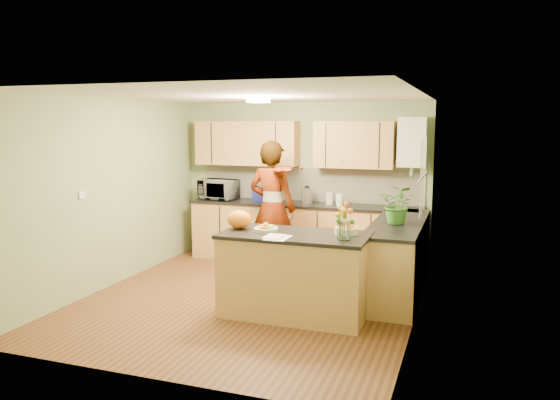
% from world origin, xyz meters
% --- Properties ---
extents(floor, '(4.50, 4.50, 0.00)m').
position_xyz_m(floor, '(0.00, 0.00, 0.00)').
color(floor, '#522C17').
rests_on(floor, ground).
extents(ceiling, '(4.00, 4.50, 0.02)m').
position_xyz_m(ceiling, '(0.00, 0.00, 2.50)').
color(ceiling, silver).
rests_on(ceiling, wall_back).
extents(wall_back, '(4.00, 0.02, 2.50)m').
position_xyz_m(wall_back, '(0.00, 2.25, 1.25)').
color(wall_back, gray).
rests_on(wall_back, floor).
extents(wall_front, '(4.00, 0.02, 2.50)m').
position_xyz_m(wall_front, '(0.00, -2.25, 1.25)').
color(wall_front, gray).
rests_on(wall_front, floor).
extents(wall_left, '(0.02, 4.50, 2.50)m').
position_xyz_m(wall_left, '(-2.00, 0.00, 1.25)').
color(wall_left, gray).
rests_on(wall_left, floor).
extents(wall_right, '(0.02, 4.50, 2.50)m').
position_xyz_m(wall_right, '(2.00, 0.00, 1.25)').
color(wall_right, gray).
rests_on(wall_right, floor).
extents(back_counter, '(3.64, 0.62, 0.94)m').
position_xyz_m(back_counter, '(0.10, 1.95, 0.47)').
color(back_counter, '#BB844B').
rests_on(back_counter, floor).
extents(right_counter, '(0.62, 2.24, 0.94)m').
position_xyz_m(right_counter, '(1.70, 0.85, 0.47)').
color(right_counter, '#BB844B').
rests_on(right_counter, floor).
extents(splashback, '(3.60, 0.02, 0.52)m').
position_xyz_m(splashback, '(0.10, 2.23, 1.20)').
color(splashback, white).
rests_on(splashback, back_counter).
extents(upper_cabinets, '(3.20, 0.34, 0.70)m').
position_xyz_m(upper_cabinets, '(-0.18, 2.08, 1.85)').
color(upper_cabinets, '#BB844B').
rests_on(upper_cabinets, wall_back).
extents(boiler, '(0.40, 0.30, 0.86)m').
position_xyz_m(boiler, '(1.70, 2.09, 1.90)').
color(boiler, white).
rests_on(boiler, wall_back).
extents(window_right, '(0.01, 1.30, 1.05)m').
position_xyz_m(window_right, '(1.99, 0.60, 1.55)').
color(window_right, white).
rests_on(window_right, wall_right).
extents(light_switch, '(0.02, 0.09, 0.09)m').
position_xyz_m(light_switch, '(-1.99, -0.60, 1.30)').
color(light_switch, white).
rests_on(light_switch, wall_left).
extents(ceiling_lamp, '(0.30, 0.30, 0.07)m').
position_xyz_m(ceiling_lamp, '(0.00, 0.30, 2.46)').
color(ceiling_lamp, '#FFEABF').
rests_on(ceiling_lamp, ceiling).
extents(peninsula_island, '(1.66, 0.85, 0.95)m').
position_xyz_m(peninsula_island, '(0.69, -0.34, 0.48)').
color(peninsula_island, '#BB844B').
rests_on(peninsula_island, floor).
extents(fruit_dish, '(0.28, 0.28, 0.10)m').
position_xyz_m(fruit_dish, '(0.34, -0.34, 0.99)').
color(fruit_dish, beige).
rests_on(fruit_dish, peninsula_island).
extents(orange_bowl, '(0.26, 0.26, 0.15)m').
position_xyz_m(orange_bowl, '(1.24, -0.19, 1.01)').
color(orange_bowl, beige).
rests_on(orange_bowl, peninsula_island).
extents(flower_vase, '(0.24, 0.24, 0.44)m').
position_xyz_m(flower_vase, '(1.29, -0.52, 1.24)').
color(flower_vase, silver).
rests_on(flower_vase, peninsula_island).
extents(orange_bag, '(0.31, 0.27, 0.22)m').
position_xyz_m(orange_bag, '(-0.01, -0.29, 1.06)').
color(orange_bag, orange).
rests_on(orange_bag, peninsula_island).
extents(papers, '(0.24, 0.32, 0.01)m').
position_xyz_m(papers, '(0.59, -0.64, 0.96)').
color(papers, white).
rests_on(papers, peninsula_island).
extents(violinist, '(0.76, 0.56, 1.93)m').
position_xyz_m(violinist, '(-0.14, 1.16, 0.97)').
color(violinist, '#DFAE88').
rests_on(violinist, floor).
extents(violin, '(0.67, 0.58, 0.17)m').
position_xyz_m(violin, '(0.06, 0.94, 1.55)').
color(violin, '#4E1504').
rests_on(violin, violinist).
extents(microwave, '(0.63, 0.47, 0.32)m').
position_xyz_m(microwave, '(-1.34, 1.91, 1.10)').
color(microwave, white).
rests_on(microwave, back_counter).
extents(blue_box, '(0.31, 0.26, 0.22)m').
position_xyz_m(blue_box, '(-0.59, 1.96, 1.05)').
color(blue_box, navy).
rests_on(blue_box, back_counter).
extents(kettle, '(0.17, 0.17, 0.32)m').
position_xyz_m(kettle, '(0.15, 1.96, 1.07)').
color(kettle, '#B7B7BB').
rests_on(kettle, back_counter).
extents(jar_cream, '(0.14, 0.14, 0.18)m').
position_xyz_m(jar_cream, '(0.51, 1.98, 1.03)').
color(jar_cream, beige).
rests_on(jar_cream, back_counter).
extents(jar_white, '(0.15, 0.15, 0.17)m').
position_xyz_m(jar_white, '(0.67, 1.94, 1.03)').
color(jar_white, white).
rests_on(jar_white, back_counter).
extents(potted_plant, '(0.50, 0.45, 0.49)m').
position_xyz_m(potted_plant, '(1.70, 0.67, 1.18)').
color(potted_plant, '#346D24').
rests_on(potted_plant, right_counter).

